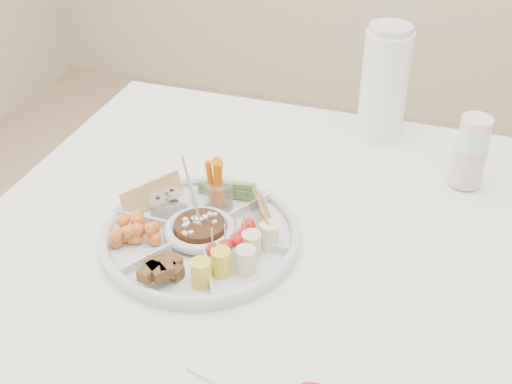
% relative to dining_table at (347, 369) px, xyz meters
% --- Properties ---
extents(dining_table, '(1.52, 1.02, 0.76)m').
position_rel_dining_table_xyz_m(dining_table, '(0.00, 0.00, 0.00)').
color(dining_table, white).
rests_on(dining_table, floor).
extents(party_tray, '(0.38, 0.38, 0.04)m').
position_rel_dining_table_xyz_m(party_tray, '(-0.30, -0.10, 0.40)').
color(party_tray, silver).
rests_on(party_tray, dining_table).
extents(bean_dip, '(0.10, 0.10, 0.04)m').
position_rel_dining_table_xyz_m(bean_dip, '(-0.30, -0.10, 0.41)').
color(bean_dip, black).
rests_on(bean_dip, party_tray).
extents(tortillas, '(0.09, 0.09, 0.05)m').
position_rel_dining_table_xyz_m(tortillas, '(-0.18, -0.04, 0.42)').
color(tortillas, olive).
rests_on(tortillas, party_tray).
extents(carrot_cucumber, '(0.12, 0.12, 0.10)m').
position_rel_dining_table_xyz_m(carrot_cucumber, '(-0.30, 0.03, 0.44)').
color(carrot_cucumber, '#DB6300').
rests_on(carrot_cucumber, party_tray).
extents(pita_raisins, '(0.11, 0.11, 0.06)m').
position_rel_dining_table_xyz_m(pita_raisins, '(-0.41, -0.04, 0.42)').
color(pita_raisins, '#E1C986').
rests_on(pita_raisins, party_tray).
extents(cherries, '(0.12, 0.12, 0.05)m').
position_rel_dining_table_xyz_m(cherries, '(-0.41, -0.17, 0.42)').
color(cherries, orange).
rests_on(cherries, party_tray).
extents(granola_chunks, '(0.11, 0.11, 0.05)m').
position_rel_dining_table_xyz_m(granola_chunks, '(-0.30, -0.23, 0.42)').
color(granola_chunks, brown).
rests_on(granola_chunks, party_tray).
extents(banana_tomato, '(0.12, 0.12, 0.10)m').
position_rel_dining_table_xyz_m(banana_tomato, '(-0.19, -0.17, 0.44)').
color(banana_tomato, '#FFE28E').
rests_on(banana_tomato, party_tray).
extents(cup_stack, '(0.08, 0.08, 0.19)m').
position_rel_dining_table_xyz_m(cup_stack, '(0.17, 0.26, 0.48)').
color(cup_stack, '#B1BAAA').
rests_on(cup_stack, dining_table).
extents(thermos, '(0.13, 0.13, 0.29)m').
position_rel_dining_table_xyz_m(thermos, '(-0.04, 0.42, 0.52)').
color(thermos, white).
rests_on(thermos, dining_table).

